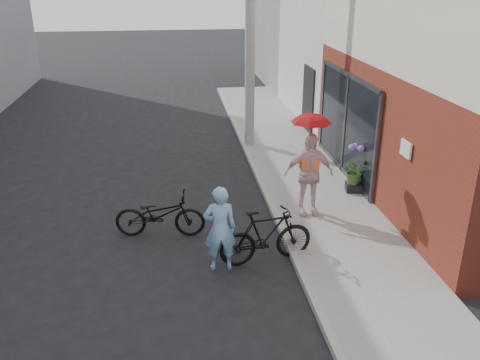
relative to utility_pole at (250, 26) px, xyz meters
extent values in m
plane|color=black|center=(-1.10, -6.00, -3.50)|extent=(80.00, 80.00, 0.00)
cube|color=gray|center=(1.00, -4.00, -3.44)|extent=(2.20, 24.00, 0.12)
cube|color=#9E9E99|center=(-0.16, -4.00, -3.44)|extent=(0.12, 24.00, 0.12)
cube|color=black|center=(2.06, -2.50, -2.14)|extent=(0.06, 3.80, 2.40)
cube|color=white|center=(2.06, -5.80, -1.68)|extent=(0.04, 0.40, 0.30)
cube|color=silver|center=(6.10, 3.00, 0.00)|extent=(8.00, 6.00, 7.00)
cube|color=gray|center=(6.10, 10.00, 0.00)|extent=(8.00, 8.00, 7.00)
cylinder|color=#9E9E99|center=(0.00, 0.00, 0.00)|extent=(0.28, 0.28, 7.00)
imported|color=#7AAADA|center=(-1.52, -6.54, -2.71)|extent=(0.58, 0.39, 1.57)
imported|color=black|center=(-2.57, -5.18, -3.04)|extent=(1.83, 0.83, 0.93)
imported|color=black|center=(-0.68, -6.43, -2.98)|extent=(1.78, 0.76, 1.04)
imported|color=silver|center=(0.50, -4.81, -2.49)|extent=(1.04, 0.44, 1.77)
imported|color=red|center=(0.50, -4.81, -1.26)|extent=(0.78, 0.78, 0.69)
cube|color=black|center=(1.88, -3.81, -3.29)|extent=(0.41, 0.41, 0.18)
imported|color=#386327|center=(1.88, -3.81, -2.88)|extent=(0.56, 0.49, 0.63)
camera|label=1|loc=(-2.21, -14.28, 1.38)|focal=38.00mm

